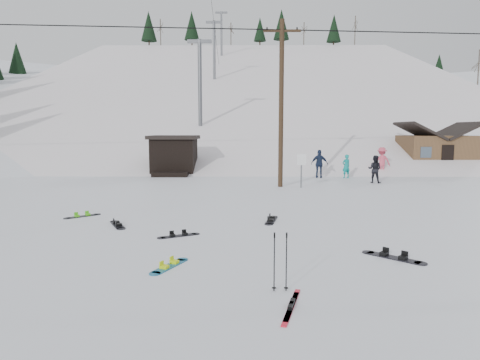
{
  "coord_description": "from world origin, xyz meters",
  "views": [
    {
      "loc": [
        -0.07,
        -9.57,
        3.15
      ],
      "look_at": [
        -0.18,
        5.29,
        1.4
      ],
      "focal_mm": 32.0,
      "sensor_mm": 36.0,
      "label": 1
    }
  ],
  "objects_px": {
    "utility_pole": "(281,101)",
    "hero_snowboard": "(169,266)",
    "cabin": "(435,151)",
    "hero_skis": "(291,306)"
  },
  "relations": [
    {
      "from": "utility_pole",
      "to": "hero_snowboard",
      "type": "xyz_separation_m",
      "value": [
        -3.77,
        -14.0,
        -4.66
      ]
    },
    {
      "from": "cabin",
      "to": "hero_skis",
      "type": "height_order",
      "value": "cabin"
    },
    {
      "from": "cabin",
      "to": "utility_pole",
      "type": "bearing_deg",
      "value": -142.44
    },
    {
      "from": "utility_pole",
      "to": "hero_skis",
      "type": "distance_m",
      "value": 16.95
    },
    {
      "from": "cabin",
      "to": "hero_skis",
      "type": "bearing_deg",
      "value": -118.42
    },
    {
      "from": "utility_pole",
      "to": "cabin",
      "type": "distance_m",
      "value": 16.71
    },
    {
      "from": "hero_skis",
      "to": "cabin",
      "type": "bearing_deg",
      "value": 76.73
    },
    {
      "from": "cabin",
      "to": "hero_skis",
      "type": "relative_size",
      "value": 3.32
    },
    {
      "from": "utility_pole",
      "to": "hero_snowboard",
      "type": "distance_m",
      "value": 15.23
    },
    {
      "from": "utility_pole",
      "to": "cabin",
      "type": "bearing_deg",
      "value": 37.56
    }
  ]
}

